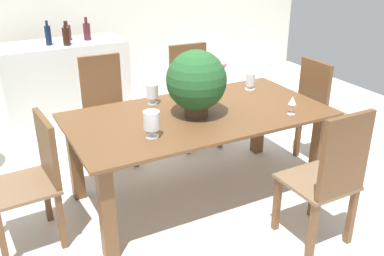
% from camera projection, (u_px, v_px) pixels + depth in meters
% --- Properties ---
extents(ground_plane, '(7.04, 7.04, 0.00)m').
position_uv_depth(ground_plane, '(186.00, 182.00, 4.02)').
color(ground_plane, silver).
extents(back_wall, '(6.40, 0.10, 2.60)m').
position_uv_depth(back_wall, '(93.00, 1.00, 5.60)').
color(back_wall, silver).
rests_on(back_wall, ground).
extents(dining_table, '(2.09, 1.09, 0.76)m').
position_uv_depth(dining_table, '(198.00, 129.00, 3.59)').
color(dining_table, brown).
rests_on(dining_table, ground).
extents(chair_far_right, '(0.48, 0.50, 1.04)m').
position_uv_depth(chair_far_right, '(192.00, 90.00, 4.64)').
color(chair_far_right, brown).
rests_on(chair_far_right, ground).
extents(chair_head_end, '(0.50, 0.49, 0.95)m').
position_uv_depth(chair_head_end, '(34.00, 175.00, 3.08)').
color(chair_head_end, brown).
rests_on(chair_head_end, ground).
extents(chair_near_right, '(0.45, 0.46, 1.05)m').
position_uv_depth(chair_near_right, '(330.00, 175.00, 2.99)').
color(chair_near_right, brown).
rests_on(chair_near_right, ground).
extents(chair_far_left, '(0.44, 0.46, 1.04)m').
position_uv_depth(chair_far_left, '(106.00, 105.00, 4.24)').
color(chair_far_left, brown).
rests_on(chair_far_left, ground).
extents(chair_foot_end, '(0.43, 0.41, 1.03)m').
position_uv_depth(chair_foot_end, '(319.00, 108.00, 4.17)').
color(chair_foot_end, brown).
rests_on(chair_foot_end, ground).
extents(flower_centerpiece, '(0.47, 0.47, 0.53)m').
position_uv_depth(flower_centerpiece, '(196.00, 81.00, 3.38)').
color(flower_centerpiece, '#4C3828').
rests_on(flower_centerpiece, dining_table).
extents(crystal_vase_left, '(0.12, 0.12, 0.20)m').
position_uv_depth(crystal_vase_left, '(152.00, 121.00, 3.08)').
color(crystal_vase_left, silver).
rests_on(crystal_vase_left, dining_table).
extents(crystal_vase_center_near, '(0.10, 0.10, 0.18)m').
position_uv_depth(crystal_vase_center_near, '(152.00, 92.00, 3.69)').
color(crystal_vase_center_near, silver).
rests_on(crystal_vase_center_near, dining_table).
extents(crystal_vase_right, '(0.10, 0.10, 0.16)m').
position_uv_depth(crystal_vase_right, '(250.00, 81.00, 4.05)').
color(crystal_vase_right, silver).
rests_on(crystal_vase_right, dining_table).
extents(wine_glass, '(0.07, 0.07, 0.15)m').
position_uv_depth(wine_glass, '(292.00, 101.00, 3.48)').
color(wine_glass, silver).
rests_on(wine_glass, dining_table).
extents(kitchen_counter, '(1.41, 0.60, 0.96)m').
position_uv_depth(kitchen_counter, '(66.00, 83.00, 5.15)').
color(kitchen_counter, silver).
rests_on(kitchen_counter, ground).
extents(wine_bottle_dark, '(0.08, 0.08, 0.22)m').
position_uv_depth(wine_bottle_dark, '(67.00, 32.00, 5.04)').
color(wine_bottle_dark, '#511E28').
rests_on(wine_bottle_dark, kitchen_counter).
extents(wine_bottle_green, '(0.08, 0.08, 0.26)m').
position_uv_depth(wine_bottle_green, '(66.00, 36.00, 4.80)').
color(wine_bottle_green, black).
rests_on(wine_bottle_green, kitchen_counter).
extents(wine_bottle_clear, '(0.07, 0.07, 0.27)m').
position_uv_depth(wine_bottle_clear, '(48.00, 35.00, 4.81)').
color(wine_bottle_clear, '#0F1E38').
rests_on(wine_bottle_clear, kitchen_counter).
extents(wine_bottle_amber, '(0.08, 0.08, 0.26)m').
position_uv_depth(wine_bottle_amber, '(87.00, 31.00, 5.04)').
color(wine_bottle_amber, '#511E28').
rests_on(wine_bottle_amber, kitchen_counter).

